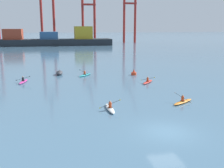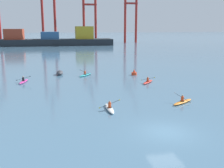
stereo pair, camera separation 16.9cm
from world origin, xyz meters
The scene contains 12 objects.
ground_plane centered at (0.00, 0.00, 0.00)m, with size 800.00×800.00×0.00m, color #476B84.
container_barge centered at (-10.49, 105.48, 2.57)m, with size 54.76×10.76×8.34m.
gantry_crane_west_mid centered at (-11.48, 119.87, 18.64)m, with size 7.08×17.65×35.83m.
gantry_crane_east_mid centered at (8.56, 120.14, 15.41)m, with size 7.17×16.50×30.52m.
gantry_crane_east centered at (29.87, 119.75, 16.49)m, with size 7.09×20.22×33.49m.
capsized_dinghy centered at (-7.78, 27.97, 0.35)m, with size 1.31×2.68×0.76m.
channel_buoy centered at (4.62, 25.20, 0.36)m, with size 0.90×0.90×1.00m.
kayak_orange centered at (4.90, 7.33, 0.17)m, with size 3.18×2.35×1.05m.
kayak_magenta centered at (-13.10, 22.31, 0.17)m, with size 2.18×3.45×0.97m.
kayak_red centered at (4.76, 18.35, 0.17)m, with size 2.62×3.01×0.95m.
kayak_white centered at (-3.24, 6.55, 0.17)m, with size 2.19×3.40×1.04m.
kayak_teal centered at (-3.62, 26.02, 0.17)m, with size 2.60×3.02×1.02m.
Camera 2 is at (-8.04, -18.57, 7.99)m, focal length 43.42 mm.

